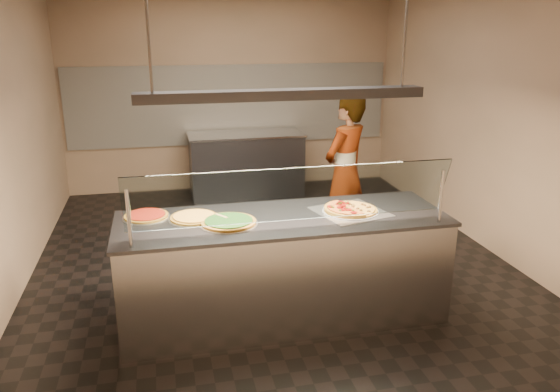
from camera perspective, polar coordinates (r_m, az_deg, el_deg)
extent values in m
cube|color=black|center=(6.02, -0.89, -6.88)|extent=(5.00, 6.00, 0.02)
cube|color=tan|center=(8.51, -5.13, 10.85)|extent=(5.00, 0.02, 3.00)
cube|color=tan|center=(2.79, 11.68, -3.40)|extent=(5.00, 0.02, 3.00)
cube|color=tan|center=(5.64, -26.93, 5.64)|extent=(0.02, 6.00, 3.00)
cube|color=tan|center=(6.55, 21.30, 7.75)|extent=(0.02, 6.00, 3.00)
cube|color=silver|center=(8.51, -5.07, 9.49)|extent=(4.90, 0.02, 1.20)
cube|color=#B7B7BC|center=(4.77, 0.29, -7.63)|extent=(2.74, 0.90, 0.90)
cube|color=#414147|center=(4.59, 0.30, -2.38)|extent=(2.78, 0.94, 0.03)
cylinder|color=#B7B7BC|center=(4.04, -15.50, -2.32)|extent=(0.03, 0.03, 0.44)
cylinder|color=#B7B7BC|center=(4.59, 16.48, -0.05)|extent=(0.03, 0.03, 0.44)
cube|color=white|center=(4.18, 1.35, 0.14)|extent=(2.54, 0.18, 0.47)
cube|color=silver|center=(4.75, 7.35, -1.62)|extent=(0.67, 0.67, 0.01)
cylinder|color=silver|center=(4.75, 7.35, -1.54)|extent=(0.48, 0.48, 0.01)
cylinder|color=#5B0804|center=(4.80, 6.86, -0.69)|extent=(0.06, 0.06, 0.01)
cylinder|color=#5B0804|center=(4.82, 6.35, -0.60)|extent=(0.06, 0.06, 0.01)
cylinder|color=#5B0804|center=(4.78, 6.22, -0.74)|extent=(0.06, 0.06, 0.01)
cylinder|color=#5B0804|center=(4.77, 6.15, -0.81)|extent=(0.06, 0.06, 0.01)
cylinder|color=#5B0804|center=(4.74, 6.57, -0.95)|extent=(0.06, 0.06, 0.01)
cylinder|color=#5B0804|center=(4.70, 5.28, -1.05)|extent=(0.06, 0.06, 0.01)
cylinder|color=#5B0804|center=(4.68, 6.27, -1.15)|extent=(0.06, 0.06, 0.01)
cylinder|color=#5B0804|center=(4.68, 6.73, -1.20)|extent=(0.06, 0.06, 0.01)
cylinder|color=#5B0804|center=(4.62, 6.51, -1.41)|extent=(0.06, 0.06, 0.01)
cylinder|color=#5B0804|center=(4.63, 7.17, -1.39)|extent=(0.06, 0.06, 0.01)
cylinder|color=#5B0804|center=(4.57, 7.69, -1.69)|extent=(0.06, 0.06, 0.01)
cube|color=#19590F|center=(4.81, 6.88, -0.65)|extent=(0.01, 0.02, 0.01)
cube|color=#19590F|center=(4.79, 6.41, -0.69)|extent=(0.02, 0.01, 0.01)
cube|color=#19590F|center=(4.77, 6.21, -0.79)|extent=(0.02, 0.02, 0.01)
cube|color=#19590F|center=(4.70, 5.37, -1.03)|extent=(0.02, 0.02, 0.01)
cube|color=#19590F|center=(4.67, 5.55, -1.15)|extent=(0.02, 0.02, 0.01)
cube|color=#19590F|center=(4.61, 6.28, -1.44)|extent=(0.02, 0.02, 0.01)
cube|color=#19590F|center=(4.67, 6.97, -1.22)|extent=(0.02, 0.02, 0.01)
cube|color=#19590F|center=(4.62, 7.63, -1.45)|extent=(0.02, 0.02, 0.01)
sphere|color=#513014|center=(4.61, 8.24, -1.77)|extent=(0.03, 0.03, 0.03)
sphere|color=#513014|center=(4.65, 8.23, -1.63)|extent=(0.03, 0.03, 0.03)
sphere|color=#513014|center=(4.68, 8.44, -1.48)|extent=(0.03, 0.03, 0.03)
sphere|color=#513014|center=(4.67, 9.26, -1.58)|extent=(0.03, 0.03, 0.03)
sphere|color=#513014|center=(4.72, 8.10, -1.30)|extent=(0.03, 0.03, 0.03)
sphere|color=#513014|center=(4.76, 9.09, -1.19)|extent=(0.03, 0.03, 0.03)
sphere|color=#513014|center=(4.78, 9.32, -1.13)|extent=(0.03, 0.03, 0.03)
sphere|color=#513014|center=(4.82, 8.81, -0.96)|extent=(0.03, 0.03, 0.03)
sphere|color=#513014|center=(4.84, 8.57, -0.87)|extent=(0.03, 0.03, 0.03)
sphere|color=#513014|center=(4.77, 7.61, -1.11)|extent=(0.03, 0.03, 0.03)
sphere|color=#513014|center=(4.80, 7.61, -0.97)|extent=(0.03, 0.03, 0.03)
sphere|color=#513014|center=(4.83, 7.30, -0.84)|extent=(0.03, 0.03, 0.03)
sphere|color=#513014|center=(4.87, 7.10, -0.67)|extent=(0.03, 0.03, 0.03)
cylinder|color=silver|center=(4.45, -5.39, -2.86)|extent=(0.48, 0.48, 0.01)
cylinder|color=brown|center=(4.45, -5.39, -2.71)|extent=(0.45, 0.45, 0.02)
cylinder|color=black|center=(4.44, -5.40, -2.53)|extent=(0.39, 0.39, 0.01)
cylinder|color=silver|center=(4.60, -8.99, -2.31)|extent=(0.42, 0.42, 0.01)
cylinder|color=brown|center=(4.60, -9.00, -2.18)|extent=(0.39, 0.39, 0.02)
cylinder|color=gold|center=(4.60, -9.01, -2.04)|extent=(0.34, 0.34, 0.01)
cylinder|color=silver|center=(4.72, -13.79, -2.11)|extent=(0.39, 0.39, 0.01)
cylinder|color=brown|center=(4.72, -13.80, -1.99)|extent=(0.36, 0.36, 0.02)
cylinder|color=maroon|center=(4.71, -13.82, -1.84)|extent=(0.32, 0.32, 0.01)
cube|color=#B7B7BC|center=(4.52, -4.33, -2.17)|extent=(0.17, 0.16, 0.00)
cylinder|color=tan|center=(4.54, -6.11, -2.11)|extent=(0.10, 0.13, 0.02)
cube|color=#414147|center=(8.27, -3.56, 3.29)|extent=(1.66, 0.70, 0.90)
cube|color=#B7B7BC|center=(8.17, -3.62, 6.46)|extent=(1.70, 0.74, 0.03)
imported|color=#3B394B|center=(6.27, 6.83, 2.60)|extent=(0.76, 0.72, 1.75)
cube|color=#414147|center=(4.35, 0.32, 10.55)|extent=(2.30, 0.18, 0.08)
cylinder|color=#B7B7BC|center=(4.21, -13.70, 17.29)|extent=(0.02, 0.02, 1.01)
cylinder|color=#B7B7BC|center=(4.65, 13.03, 17.31)|extent=(0.02, 0.02, 1.01)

